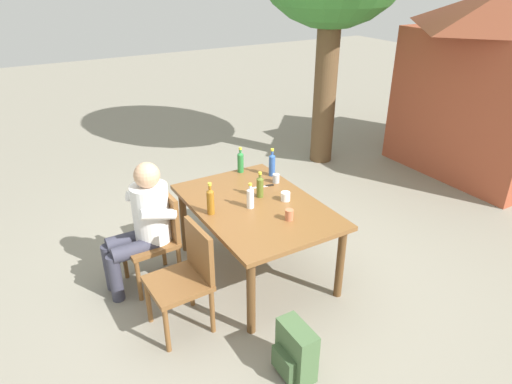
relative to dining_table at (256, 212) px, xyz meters
name	(u,v)px	position (x,y,z in m)	size (l,w,h in m)	color
ground_plane	(256,270)	(0.00, 0.00, -0.64)	(24.00, 24.00, 0.00)	gray
dining_table	(256,212)	(0.00, 0.00, 0.00)	(1.51, 1.04, 0.72)	brown
chair_near_left	(157,234)	(-0.34, -0.82, -0.15)	(0.46, 0.46, 0.87)	brown
chair_near_right	(187,274)	(0.34, -0.82, -0.15)	(0.46, 0.46, 0.87)	brown
person_in_white_shirt	(143,221)	(-0.34, -0.93, 0.02)	(0.47, 0.61, 1.18)	white
bottle_blue	(272,164)	(-0.45, 0.45, 0.21)	(0.06, 0.06, 0.29)	#2D56A3
bottle_green	(240,161)	(-0.69, 0.22, 0.20)	(0.06, 0.06, 0.27)	#287A38
bottle_olive	(260,186)	(-0.11, 0.10, 0.19)	(0.06, 0.06, 0.25)	#566623
bottle_amber	(210,201)	(-0.05, -0.42, 0.21)	(0.06, 0.06, 0.29)	#996019
bottle_clear	(250,197)	(0.03, -0.07, 0.18)	(0.06, 0.06, 0.23)	white
cup_terracotta	(289,215)	(0.38, 0.10, 0.13)	(0.07, 0.07, 0.09)	#BC6B47
cup_steel	(276,178)	(-0.29, 0.40, 0.13)	(0.07, 0.07, 0.09)	#B2B7BC
cup_white	(285,196)	(0.07, 0.27, 0.12)	(0.08, 0.08, 0.08)	white
table_knife	(264,186)	(-0.27, 0.24, 0.09)	(0.07, 0.24, 0.01)	silver
backpack_by_near_side	(295,351)	(1.18, -0.37, -0.44)	(0.32, 0.21, 0.41)	#47663D
brick_kiosk	(497,77)	(-0.55, 4.06, 0.65)	(2.33, 2.04, 2.45)	#9E472D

